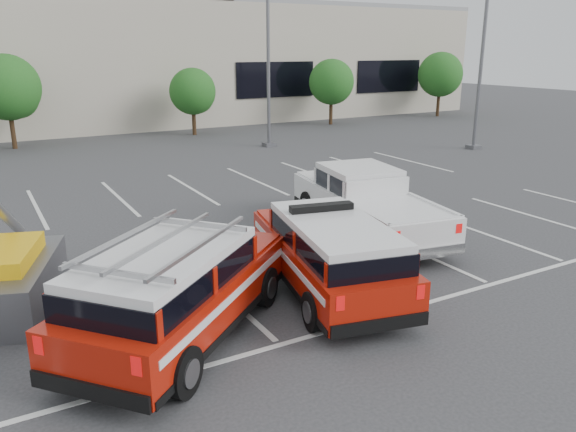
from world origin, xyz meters
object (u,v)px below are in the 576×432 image
white_pickup (366,209)px  ladder_suv (179,296)px  light_pole_mid (268,46)px  convention_building (75,54)px  tree_right (332,83)px  tree_mid_right (194,93)px  tree_far_right (441,76)px  fire_chief_suv (328,258)px  tree_mid_left (9,90)px  light_pole_right (483,46)px

white_pickup → ladder_suv: (-6.58, -3.18, 0.08)m
ladder_suv → light_pole_mid: bearing=107.0°
convention_building → tree_right: bearing=-33.4°
tree_mid_right → tree_far_right: bearing=0.0°
convention_building → ladder_suv: 34.08m
fire_chief_suv → white_pickup: white_pickup is taller
tree_mid_left → tree_right: bearing=-0.0°
fire_chief_suv → tree_right: bearing=68.2°
tree_mid_left → ladder_suv: tree_mid_left is taller
convention_building → tree_right: 17.96m
white_pickup → tree_mid_right: bearing=92.3°
tree_mid_right → light_pole_right: 16.47m
tree_right → light_pole_mid: light_pole_mid is taller
convention_building → tree_mid_right: bearing=-63.4°
tree_mid_right → light_pole_right: bearing=-47.8°
white_pickup → light_pole_mid: bearing=82.2°
fire_chief_suv → ladder_suv: ladder_suv is taller
tree_mid_left → convention_building: bearing=62.6°
tree_mid_left → ladder_suv: bearing=-88.1°
tree_mid_right → fire_chief_suv: bearing=-103.9°
tree_right → light_pole_right: (0.91, -12.05, 2.41)m
tree_right → tree_mid_right: bearing=-180.0°
convention_building → light_pole_right: size_ratio=5.86×
tree_mid_left → fire_chief_suv: size_ratio=0.88×
convention_building → ladder_suv: bearing=-97.3°
tree_far_right → light_pole_mid: bearing=-161.5°
tree_mid_right → ladder_suv: bearing=-111.2°
light_pole_right → white_pickup: 16.63m
convention_building → tree_far_right: convention_building is taller
convention_building → light_pole_right: 26.99m
tree_right → fire_chief_suv: size_ratio=0.80×
tree_mid_left → tree_right: (20.00, -0.00, -0.27)m
tree_mid_right → tree_right: tree_right is taller
light_pole_mid → white_pickup: size_ratio=1.62×
convention_building → white_pickup: size_ratio=9.49×
tree_far_right → tree_right: bearing=-180.0°
tree_mid_left → tree_mid_right: tree_mid_left is taller
convention_building → tree_mid_right: 11.20m
tree_right → tree_far_right: bearing=0.0°
white_pickup → tree_mid_left: bearing=119.3°
light_pole_mid → tree_right: bearing=36.8°
light_pole_right → white_pickup: light_pole_right is taller
tree_mid_right → white_pickup: (-2.65, -20.59, -1.76)m
tree_right → fire_chief_suv: 28.24m
tree_mid_left → white_pickup: size_ratio=0.77×
tree_mid_right → light_pole_right: size_ratio=0.39×
tree_right → light_pole_right: bearing=-85.7°
tree_mid_right → light_pole_mid: (1.91, -6.05, 2.68)m
tree_far_right → tree_mid_right: bearing=-180.0°
tree_mid_left → light_pole_right: bearing=-29.9°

